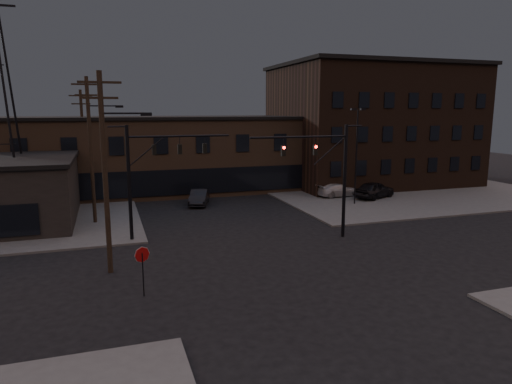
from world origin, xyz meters
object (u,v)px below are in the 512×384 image
at_px(traffic_signal_far, 148,169).
at_px(parked_car_lot_b, 338,190).
at_px(parked_car_lot_a, 374,190).
at_px(traffic_signal_near, 330,169).
at_px(car_crossing, 199,197).
at_px(stop_sign, 142,260).

relative_size(traffic_signal_far, parked_car_lot_b, 1.75).
height_order(traffic_signal_far, parked_car_lot_a, traffic_signal_far).
bearing_deg(traffic_signal_far, traffic_signal_near, -16.17).
bearing_deg(parked_car_lot_a, traffic_signal_near, 111.71).
height_order(parked_car_lot_a, parked_car_lot_b, parked_car_lot_a).
bearing_deg(traffic_signal_far, parked_car_lot_a, 18.91).
xyz_separation_m(traffic_signal_far, car_crossing, (5.61, 10.84, -4.27)).
distance_m(traffic_signal_far, stop_sign, 10.55).
relative_size(traffic_signal_near, stop_sign, 3.23).
bearing_deg(stop_sign, car_crossing, 71.69).
xyz_separation_m(traffic_signal_near, traffic_signal_far, (-12.07, 3.50, 0.08)).
xyz_separation_m(traffic_signal_near, stop_sign, (-13.36, -6.49, -3.09)).
distance_m(parked_car_lot_a, parked_car_lot_b, 3.66).
bearing_deg(traffic_signal_near, stop_sign, -154.10).
bearing_deg(car_crossing, stop_sign, -90.18).
height_order(traffic_signal_far, car_crossing, traffic_signal_far).
xyz_separation_m(parked_car_lot_b, car_crossing, (-14.40, 1.00, -0.07)).
bearing_deg(traffic_signal_far, car_crossing, 62.64).
distance_m(traffic_signal_far, parked_car_lot_b, 22.69).
xyz_separation_m(traffic_signal_far, parked_car_lot_b, (20.01, 9.83, -4.20)).
relative_size(parked_car_lot_b, car_crossing, 1.02).
bearing_deg(parked_car_lot_a, car_crossing, 56.27).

